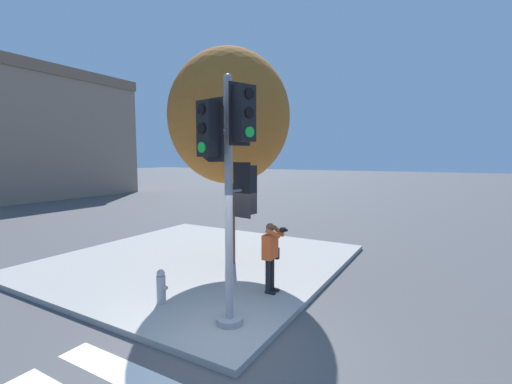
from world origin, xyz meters
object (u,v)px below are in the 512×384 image
(street_tree, at_px, (229,118))
(fire_hydrant, at_px, (161,287))
(person_photographer, at_px, (271,251))
(traffic_signal_pole, at_px, (228,166))

(street_tree, distance_m, fire_hydrant, 4.85)
(person_photographer, bearing_deg, traffic_signal_pole, -178.78)
(traffic_signal_pole, bearing_deg, street_tree, 33.73)
(fire_hydrant, bearing_deg, person_photographer, -45.40)
(traffic_signal_pole, distance_m, street_tree, 3.89)
(traffic_signal_pole, xyz_separation_m, fire_hydrant, (0.04, 1.74, -2.52))
(street_tree, height_order, fire_hydrant, street_tree)
(fire_hydrant, bearing_deg, traffic_signal_pole, -91.23)
(person_photographer, distance_m, fire_hydrant, 2.46)
(traffic_signal_pole, height_order, street_tree, street_tree)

